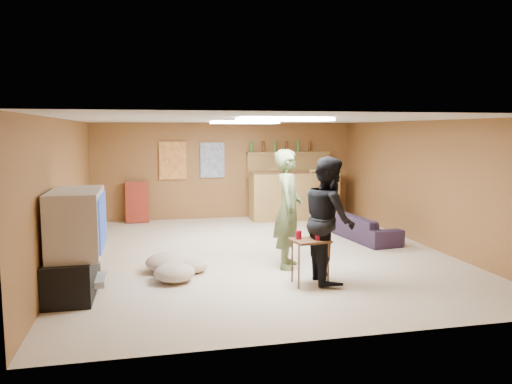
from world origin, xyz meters
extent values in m
plane|color=#BEAD91|center=(0.00, 0.00, 0.00)|extent=(7.00, 7.00, 0.00)
cube|color=silver|center=(0.00, 0.00, 2.20)|extent=(6.00, 7.00, 0.02)
cube|color=brown|center=(0.00, 3.50, 1.10)|extent=(6.00, 0.02, 2.20)
cube|color=brown|center=(0.00, -3.50, 1.10)|extent=(6.00, 0.02, 2.20)
cube|color=brown|center=(-3.00, 0.00, 1.10)|extent=(0.02, 7.00, 2.20)
cube|color=brown|center=(3.00, 0.00, 1.10)|extent=(0.02, 7.00, 2.20)
cube|color=black|center=(-2.72, -1.50, 0.25)|extent=(0.55, 1.30, 0.50)
cube|color=#B2B2B7|center=(-2.50, -1.50, 0.15)|extent=(0.35, 0.50, 0.08)
cube|color=#B2B2B7|center=(-2.65, -1.50, 0.90)|extent=(0.60, 1.10, 0.80)
cube|color=navy|center=(-2.34, -1.50, 0.90)|extent=(0.02, 0.95, 0.65)
cube|color=olive|center=(1.50, 2.95, 0.55)|extent=(2.00, 0.60, 1.10)
cube|color=#442916|center=(1.50, 2.70, 1.10)|extent=(2.10, 0.12, 0.05)
cube|color=olive|center=(1.50, 3.40, 1.50)|extent=(2.00, 0.18, 0.05)
cube|color=olive|center=(1.50, 3.42, 1.20)|extent=(2.00, 0.14, 0.60)
cube|color=#BF3F26|center=(-1.20, 3.46, 1.35)|extent=(0.60, 0.03, 0.85)
cube|color=#334C99|center=(-0.30, 3.46, 1.35)|extent=(0.55, 0.03, 0.80)
cube|color=maroon|center=(-2.00, 3.30, 0.45)|extent=(0.50, 0.26, 0.91)
cube|color=white|center=(0.00, -1.50, 2.17)|extent=(1.20, 0.60, 0.04)
cube|color=white|center=(0.00, 1.20, 2.17)|extent=(1.20, 0.60, 0.04)
imported|color=#546339|center=(0.24, -0.91, 0.88)|extent=(0.63, 0.75, 1.75)
imported|color=black|center=(0.58, -1.69, 0.84)|extent=(0.69, 0.86, 1.69)
imported|color=black|center=(2.17, 0.55, 0.23)|extent=(0.79, 1.62, 0.46)
cube|color=#442916|center=(0.29, -1.79, 0.30)|extent=(0.52, 0.44, 0.61)
cylinder|color=#A40A2A|center=(0.15, -1.73, 0.66)|extent=(0.08, 0.08, 0.11)
cylinder|color=#A40A2A|center=(0.37, -1.85, 0.66)|extent=(0.10, 0.10, 0.11)
cylinder|color=navy|center=(0.41, -1.69, 0.66)|extent=(0.08, 0.08, 0.10)
ellipsoid|color=tan|center=(-1.54, -0.75, 0.13)|extent=(0.60, 0.60, 0.27)
ellipsoid|color=tan|center=(-1.17, -0.89, 0.09)|extent=(0.43, 0.43, 0.19)
ellipsoid|color=tan|center=(-1.45, -1.28, 0.12)|extent=(0.72, 0.72, 0.25)
camera|label=1|loc=(-1.79, -7.89, 2.03)|focal=35.00mm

